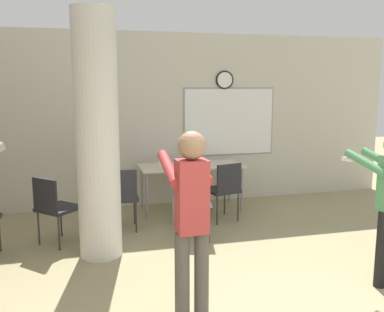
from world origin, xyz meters
TOP-DOWN VIEW (x-y plane):
  - wall_back at (0.02, 5.06)m, footprint 8.00×0.15m
  - support_pillar at (-1.16, 3.01)m, footprint 0.49×0.49m
  - folding_table at (0.30, 4.50)m, footprint 1.61×0.69m
  - bottle_on_table at (0.24, 4.66)m, footprint 0.07×0.07m
  - waste_bin at (0.03, 3.92)m, footprint 0.29×0.29m
  - chair_table_front at (0.05, 3.35)m, footprint 0.52×0.52m
  - chair_near_pillar at (-1.70, 3.48)m, footprint 0.62×0.62m
  - chair_table_left at (-0.85, 3.79)m, footprint 0.46×0.46m
  - chair_table_right at (0.63, 3.85)m, footprint 0.54×0.54m
  - person_playing_front at (-0.51, 1.30)m, footprint 0.37×0.64m

SIDE VIEW (x-z plane):
  - waste_bin at x=0.03m, z-range 0.00..0.38m
  - chair_table_front at x=0.05m, z-range 0.08..0.95m
  - chair_near_pillar at x=-1.70m, z-range 0.08..0.95m
  - chair_table_left at x=-0.85m, z-range 0.08..0.95m
  - chair_table_right at x=0.63m, z-range 0.08..0.95m
  - folding_table at x=0.30m, z-range 0.31..1.04m
  - bottle_on_table at x=0.24m, z-range 0.70..0.97m
  - person_playing_front at x=-0.51m, z-range 0.14..1.77m
  - wall_back at x=0.02m, z-range 0.00..2.80m
  - support_pillar at x=-1.16m, z-range 0.00..2.80m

